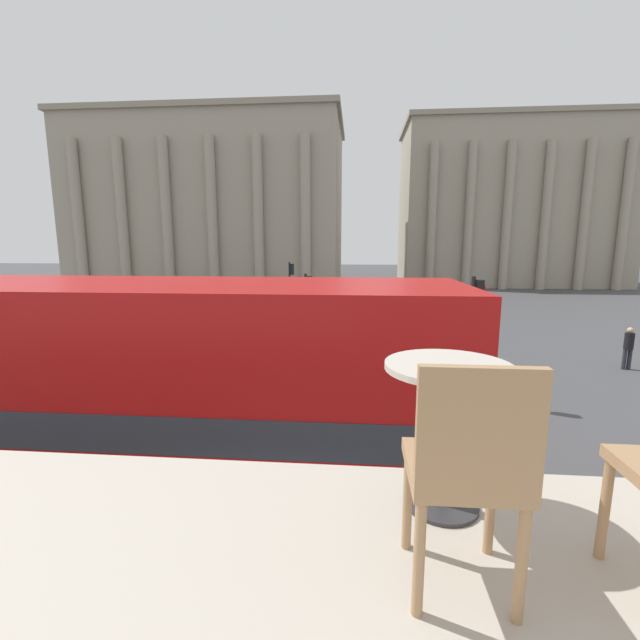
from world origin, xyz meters
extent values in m
cylinder|color=black|center=(0.57, 4.32, 0.53)|extent=(1.07, 0.22, 1.07)
cylinder|color=black|center=(0.57, 1.90, 0.53)|extent=(1.07, 0.22, 1.07)
cube|color=#B71414|center=(-3.08, 3.11, 1.40)|extent=(10.11, 2.42, 1.74)
cube|color=#2D3842|center=(-3.08, 3.11, 2.50)|extent=(9.91, 2.44, 0.45)
cube|color=#B71414|center=(-3.08, 3.11, 3.40)|extent=(10.11, 2.42, 1.35)
cylinder|color=#2D2D30|center=(1.01, -0.35, 3.29)|extent=(0.36, 0.36, 0.02)
cylinder|color=#2D2D30|center=(1.01, -0.35, 3.64)|extent=(0.07, 0.07, 0.68)
cylinder|color=beige|center=(1.01, -0.35, 4.00)|extent=(0.60, 0.60, 0.03)
cylinder|color=#A87F56|center=(0.80, -0.67, 3.50)|extent=(0.04, 0.04, 0.44)
cylinder|color=#A87F56|center=(1.14, -0.67, 3.50)|extent=(0.04, 0.04, 0.44)
cylinder|color=#A87F56|center=(0.80, -1.01, 3.50)|extent=(0.04, 0.04, 0.44)
cylinder|color=#A87F56|center=(1.14, -1.01, 3.50)|extent=(0.04, 0.04, 0.44)
cube|color=#A87F56|center=(0.97, -0.84, 3.75)|extent=(0.40, 0.40, 0.05)
cube|color=#A87F56|center=(0.97, -1.02, 3.98)|extent=(0.40, 0.04, 0.42)
cylinder|color=#A87F56|center=(1.60, -0.66, 3.50)|extent=(0.04, 0.04, 0.44)
cube|color=#A39984|center=(-14.55, 42.97, 8.22)|extent=(26.30, 13.31, 16.45)
cube|color=gray|center=(-14.55, 42.97, 16.70)|extent=(26.90, 13.91, 0.50)
cylinder|color=#A39984|center=(-25.08, 35.87, 6.99)|extent=(0.90, 0.90, 13.98)
cylinder|color=#A39984|center=(-20.87, 35.87, 6.99)|extent=(0.90, 0.90, 13.98)
cylinder|color=#A39984|center=(-16.66, 35.87, 6.99)|extent=(0.90, 0.90, 13.98)
cylinder|color=#A39984|center=(-12.45, 35.87, 6.99)|extent=(0.90, 0.90, 13.98)
cylinder|color=#A39984|center=(-8.24, 35.87, 6.99)|extent=(0.90, 0.90, 13.98)
cylinder|color=#A39984|center=(-4.03, 35.87, 6.99)|extent=(0.90, 0.90, 13.98)
cube|color=#A39984|center=(17.70, 49.93, 8.76)|extent=(23.69, 10.75, 17.51)
cube|color=gray|center=(17.70, 49.93, 17.76)|extent=(24.29, 11.35, 0.50)
cylinder|color=#A39984|center=(8.23, 44.11, 7.44)|extent=(0.90, 0.90, 14.88)
cylinder|color=#A39984|center=(12.02, 44.11, 7.44)|extent=(0.90, 0.90, 14.88)
cylinder|color=#A39984|center=(15.81, 44.11, 7.44)|extent=(0.90, 0.90, 14.88)
cylinder|color=#A39984|center=(19.60, 44.11, 7.44)|extent=(0.90, 0.90, 14.88)
cylinder|color=#A39984|center=(23.39, 44.11, 7.44)|extent=(0.90, 0.90, 14.88)
cylinder|color=#A39984|center=(27.18, 44.11, 7.44)|extent=(0.90, 0.90, 14.88)
cylinder|color=black|center=(3.86, 10.09, 1.85)|extent=(0.12, 0.12, 3.69)
cube|color=black|center=(4.04, 10.09, 3.24)|extent=(0.20, 0.24, 0.70)
sphere|color=red|center=(4.15, 10.09, 3.39)|extent=(0.14, 0.14, 0.14)
cylinder|color=black|center=(-1.75, 16.79, 1.65)|extent=(0.12, 0.12, 3.30)
cube|color=black|center=(-1.57, 16.79, 2.85)|extent=(0.20, 0.24, 0.70)
sphere|color=gold|center=(-1.46, 16.79, 3.00)|extent=(0.14, 0.14, 0.14)
cylinder|color=black|center=(-3.75, 24.80, 1.75)|extent=(0.12, 0.12, 3.49)
cube|color=black|center=(-3.57, 24.80, 3.04)|extent=(0.20, 0.24, 0.70)
sphere|color=green|center=(-3.46, 24.80, 3.19)|extent=(0.14, 0.14, 0.14)
cylinder|color=black|center=(3.23, 25.21, 0.30)|extent=(0.60, 0.18, 0.60)
cylinder|color=black|center=(3.23, 23.46, 0.30)|extent=(0.60, 0.18, 0.60)
cylinder|color=black|center=(0.43, 25.21, 0.30)|extent=(0.60, 0.18, 0.60)
cylinder|color=black|center=(0.43, 23.46, 0.30)|extent=(0.60, 0.18, 0.60)
cube|color=#19234C|center=(1.83, 24.34, 0.57)|extent=(4.20, 1.75, 0.55)
cube|color=#2D3842|center=(1.63, 24.34, 1.10)|extent=(1.89, 1.61, 0.50)
cylinder|color=#282B33|center=(-2.32, 28.14, 0.39)|extent=(0.14, 0.14, 0.79)
cylinder|color=#282B33|center=(-2.14, 28.14, 0.39)|extent=(0.14, 0.14, 0.79)
cylinder|color=#B22323|center=(-2.23, 28.14, 1.10)|extent=(0.32, 0.32, 0.62)
sphere|color=tan|center=(-2.23, 28.14, 1.52)|extent=(0.21, 0.21, 0.21)
cylinder|color=#282B33|center=(-2.48, 23.38, 0.43)|extent=(0.14, 0.14, 0.87)
cylinder|color=#282B33|center=(-2.30, 23.38, 0.43)|extent=(0.14, 0.14, 0.87)
cylinder|color=silver|center=(-2.39, 23.38, 1.21)|extent=(0.32, 0.32, 0.69)
sphere|color=tan|center=(-2.39, 23.38, 1.67)|extent=(0.23, 0.23, 0.23)
cylinder|color=#282B33|center=(10.51, 13.97, 0.38)|extent=(0.14, 0.14, 0.77)
cylinder|color=#282B33|center=(10.69, 13.97, 0.38)|extent=(0.14, 0.14, 0.77)
cylinder|color=black|center=(10.60, 13.97, 1.07)|extent=(0.32, 0.32, 0.61)
sphere|color=tan|center=(10.60, 13.97, 1.48)|extent=(0.21, 0.21, 0.21)
camera|label=1|loc=(0.57, -2.34, 4.57)|focal=24.00mm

